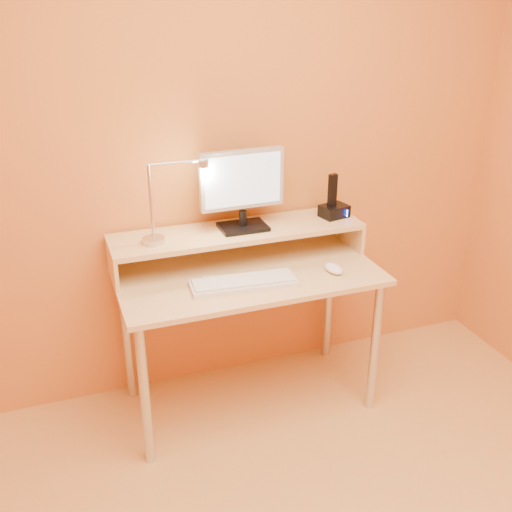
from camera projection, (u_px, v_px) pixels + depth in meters
name	position (u px, v px, depth m)	size (l,w,h in m)	color
wall_back	(226.00, 143.00, 2.78)	(3.00, 0.04, 2.50)	#CF6E3A
desk_leg_fl	(145.00, 396.00, 2.49)	(0.04, 0.04, 0.69)	silver
desk_leg_fr	(375.00, 348.00, 2.83)	(0.04, 0.04, 0.69)	silver
desk_leg_bl	(127.00, 337.00, 2.92)	(0.04, 0.04, 0.69)	silver
desk_leg_br	(328.00, 301.00, 3.26)	(0.04, 0.04, 0.69)	silver
desk_lower	(249.00, 275.00, 2.73)	(1.20, 0.60, 0.03)	#D8B280
shelf_riser_left	(112.00, 265.00, 2.64)	(0.02, 0.30, 0.14)	#D8B280
shelf_riser_right	(349.00, 232.00, 3.01)	(0.02, 0.30, 0.14)	#D8B280
desk_shelf	(238.00, 232.00, 2.79)	(1.20, 0.30, 0.03)	#D8B280
monitor_foot	(243.00, 227.00, 2.79)	(0.22, 0.16, 0.02)	black
monitor_neck	(243.00, 218.00, 2.77)	(0.04, 0.04, 0.07)	black
monitor_panel	(242.00, 179.00, 2.71)	(0.40, 0.04, 0.27)	#B4B3B7
monitor_back	(240.00, 178.00, 2.73)	(0.36, 0.01, 0.23)	black
monitor_screen	(243.00, 180.00, 2.69)	(0.36, 0.00, 0.24)	silver
lamp_base	(154.00, 240.00, 2.63)	(0.10, 0.10, 0.03)	silver
lamp_post	(151.00, 202.00, 2.56)	(0.01, 0.01, 0.33)	silver
lamp_arm	(176.00, 163.00, 2.53)	(0.01, 0.01, 0.24)	silver
lamp_head	(203.00, 163.00, 2.57)	(0.04, 0.04, 0.03)	silver
lamp_bulb	(204.00, 167.00, 2.58)	(0.03, 0.03, 0.00)	#FFEAC6
phone_dock	(334.00, 211.00, 2.93)	(0.13, 0.10, 0.06)	black
phone_handset	(333.00, 190.00, 2.88)	(0.04, 0.03, 0.16)	black
phone_led	(347.00, 213.00, 2.90)	(0.01, 0.00, 0.04)	#1241FF
keyboard	(243.00, 283.00, 2.60)	(0.47, 0.15, 0.02)	silver
mouse	(334.00, 268.00, 2.72)	(0.06, 0.11, 0.04)	white
remote_control	(209.00, 286.00, 2.58)	(0.05, 0.18, 0.02)	silver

